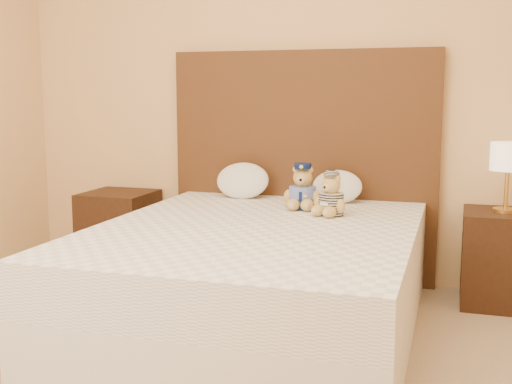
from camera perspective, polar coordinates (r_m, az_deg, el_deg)
bed at (r=3.37m, az=0.01°, el=-7.60°), size 1.60×2.00×0.55m
headboard at (r=4.23m, az=4.11°, el=2.31°), size 1.75×0.08×1.50m
nightstand_left at (r=4.57m, az=-12.04°, el=-3.42°), size 0.45×0.45×0.55m
nightstand_right at (r=4.01m, az=21.05°, el=-5.53°), size 0.45×0.45×0.55m
lamp at (r=3.91m, az=21.51°, el=2.64°), size 0.20×0.20×0.40m
teddy_police at (r=3.77m, az=4.17°, el=0.49°), size 0.24×0.23×0.27m
teddy_prisoner at (r=3.58m, az=6.70°, el=-0.22°), size 0.28×0.27×0.24m
pillow_left at (r=4.17m, az=-1.20°, el=1.18°), size 0.35×0.23×0.25m
pillow_right at (r=4.02m, az=7.23°, el=0.62°), size 0.31×0.20×0.22m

